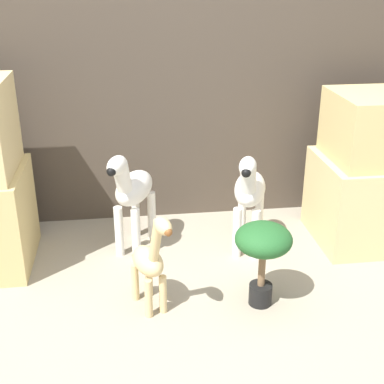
% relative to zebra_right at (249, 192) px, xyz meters
% --- Properties ---
extents(ground_plane, '(14.00, 14.00, 0.00)m').
position_rel_zebra_right_xyz_m(ground_plane, '(-0.43, -0.91, -0.40)').
color(ground_plane, '#9E937F').
extents(wall_back, '(6.40, 0.08, 2.20)m').
position_rel_zebra_right_xyz_m(wall_back, '(-0.43, 0.62, 0.70)').
color(wall_back, '#473D33').
rests_on(wall_back, ground_plane).
extents(zebra_right, '(0.31, 0.54, 0.70)m').
position_rel_zebra_right_xyz_m(zebra_right, '(0.00, 0.00, 0.00)').
color(zebra_right, white).
rests_on(zebra_right, ground_plane).
extents(zebra_left, '(0.35, 0.53, 0.70)m').
position_rel_zebra_right_xyz_m(zebra_left, '(-0.72, 0.11, 0.00)').
color(zebra_left, white).
rests_on(zebra_left, ground_plane).
extents(giraffe_figurine, '(0.24, 0.40, 0.61)m').
position_rel_zebra_right_xyz_m(giraffe_figurine, '(-0.65, -0.56, -0.11)').
color(giraffe_figurine, '#E0C184').
rests_on(giraffe_figurine, ground_plane).
extents(potted_palm_front, '(0.30, 0.30, 0.48)m').
position_rel_zebra_right_xyz_m(potted_palm_front, '(-0.06, -0.59, -0.05)').
color(potted_palm_front, black).
rests_on(potted_palm_front, ground_plane).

